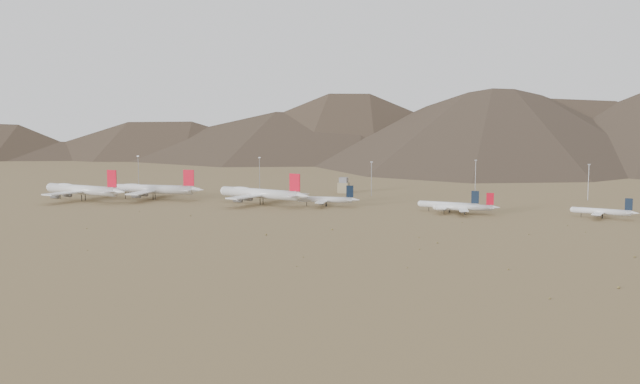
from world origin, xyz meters
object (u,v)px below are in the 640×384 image
(narrowbody_b, at_px, (450,205))
(control_tower, at_px, (344,186))
(widebody_centre, at_px, (153,189))
(widebody_east, at_px, (260,193))
(widebody_west, at_px, (82,190))
(narrowbody_a, at_px, (327,200))

(narrowbody_b, height_order, control_tower, narrowbody_b)
(widebody_centre, xyz_separation_m, widebody_east, (83.92, -6.67, 0.13))
(widebody_west, relative_size, narrowbody_b, 1.77)
(widebody_west, bearing_deg, control_tower, 45.24)
(widebody_east, xyz_separation_m, narrowbody_a, (45.36, 2.41, -3.01))
(widebody_east, bearing_deg, narrowbody_a, 20.53)
(widebody_east, bearing_deg, narrowbody_b, 15.16)
(widebody_east, bearing_deg, widebody_centre, -167.06)
(narrowbody_a, relative_size, narrowbody_b, 1.01)
(widebody_centre, xyz_separation_m, narrowbody_a, (129.28, -4.26, -2.88))
(narrowbody_a, height_order, control_tower, narrowbody_a)
(widebody_west, height_order, widebody_east, widebody_west)
(widebody_west, height_order, narrowbody_a, widebody_west)
(widebody_west, xyz_separation_m, narrowbody_b, (254.02, 8.24, -3.26))
(widebody_east, xyz_separation_m, control_tower, (36.11, 86.06, -2.30))
(widebody_west, relative_size, narrowbody_a, 1.75)
(widebody_centre, bearing_deg, narrowbody_a, -3.70)
(widebody_west, xyz_separation_m, narrowbody_a, (173.19, 15.76, -3.24))
(widebody_centre, relative_size, widebody_east, 1.02)
(control_tower, bearing_deg, widebody_east, -112.76)
(narrowbody_a, height_order, narrowbody_b, narrowbody_a)
(widebody_centre, height_order, control_tower, widebody_centre)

